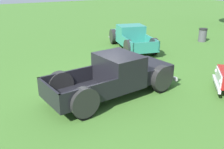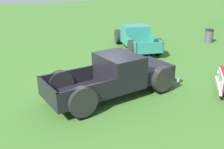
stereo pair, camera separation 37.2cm
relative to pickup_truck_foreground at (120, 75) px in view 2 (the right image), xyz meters
name	(u,v)px [view 2 (the right image)]	position (x,y,z in m)	size (l,w,h in m)	color
ground_plane	(105,87)	(-0.88, -0.27, -0.78)	(80.00, 80.00, 0.00)	#3D6B28
pickup_truck_foreground	(120,75)	(0.00, 0.00, 0.00)	(2.63, 5.55, 1.64)	black
pickup_truck_behind_left	(135,37)	(-5.79, 4.26, -0.07)	(5.18, 2.91, 1.50)	#2D8475
trash_can	(209,36)	(-4.70, 9.80, -0.30)	(0.59, 0.59, 0.95)	#4C4C51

